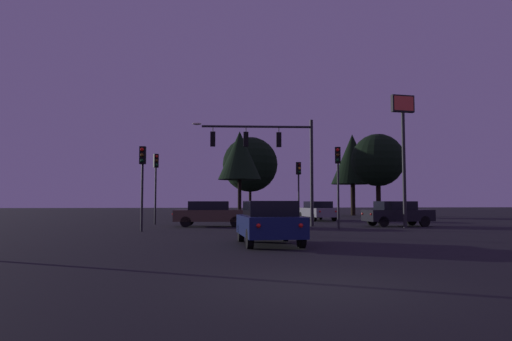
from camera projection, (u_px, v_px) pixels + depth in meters
ground_plane at (228, 223)px, 32.51m from camera, size 168.00×168.00×0.00m
traffic_signal_mast_arm at (272, 149)px, 28.50m from camera, size 7.39×0.78×6.53m
traffic_light_corner_left at (338, 171)px, 25.46m from camera, size 0.36×0.39×4.49m
traffic_light_corner_right at (299, 180)px, 33.72m from camera, size 0.36×0.38×4.36m
traffic_light_median at (142, 171)px, 23.50m from camera, size 0.33×0.37×4.29m
traffic_light_far_side at (156, 175)px, 30.55m from camera, size 0.37×0.39×4.63m
car_nearside_lane at (269, 222)px, 16.24m from camera, size 1.93×4.15×1.52m
car_crossing_left at (211, 213)px, 28.07m from camera, size 4.61×2.27×1.52m
car_crossing_right at (397, 213)px, 28.33m from camera, size 4.17×1.98×1.52m
car_far_lane at (317, 210)px, 37.01m from camera, size 2.27×4.72×1.52m
store_sign_illuminated at (403, 131)px, 26.96m from camera, size 1.42×0.42×7.68m
tree_behind_sign at (250, 164)px, 49.77m from camera, size 5.87×5.87×8.41m
tree_left_far at (240, 156)px, 36.45m from camera, size 3.38×3.38×7.02m
tree_center_horizon at (352, 159)px, 51.19m from camera, size 4.72×4.72×8.92m
tree_right_cluster at (378, 160)px, 45.27m from camera, size 5.11×5.11×8.09m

